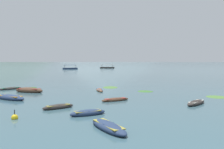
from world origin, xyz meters
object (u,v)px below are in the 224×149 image
Objects in this scene: ferry_1 at (70,68)px; mooring_buoy at (15,118)px; rowboat_0 at (100,90)px; rowboat_1 at (10,97)px; rowboat_6 at (29,90)px; rowboat_3 at (108,127)px; ferry_0 at (107,67)px; rowboat_9 at (115,100)px; rowboat_4 at (10,88)px; rowboat_7 at (58,107)px; rowboat_2 at (88,113)px; rowboat_8 at (196,103)px.

mooring_buoy is (6.80, -106.24, -0.34)m from ferry_1.
ferry_1 is (-13.67, 90.55, 0.32)m from rowboat_0.
rowboat_6 reaches higher than rowboat_1.
rowboat_3 is 20.86m from rowboat_6.
mooring_buoy is (-6.94, 3.20, -0.07)m from rowboat_3.
ferry_0 reaches higher than rowboat_6.
rowboat_0 is at bearing 100.01° from rowboat_9.
rowboat_4 reaches higher than rowboat_0.
rowboat_1 is at bearing -88.11° from ferry_1.
rowboat_6 is at bearing 116.92° from rowboat_7.
rowboat_4 is 0.39× the size of ferry_1.
rowboat_2 is 0.99× the size of rowboat_4.
rowboat_1 is 16.20m from rowboat_3.
rowboat_7 is at bearing -147.95° from rowboat_9.
rowboat_1 reaches higher than rowboat_7.
rowboat_2 is 0.35× the size of ferry_0.
rowboat_2 is 4.25m from rowboat_3.
rowboat_2 is 0.93× the size of rowboat_9.
rowboat_6 is at bearing 118.86° from rowboat_3.
rowboat_2 is 120.18m from ferry_0.
rowboat_6 reaches higher than rowboat_3.
rowboat_9 is 11.00m from mooring_buoy.
rowboat_9 is (1.51, -8.57, 0.01)m from rowboat_0.
rowboat_4 is 17.88m from rowboat_7.
ferry_1 is at bearing 91.89° from rowboat_1.
rowboat_8 is at bearing 3.71° from rowboat_7.
rowboat_1 is at bearing 170.60° from rowboat_9.
rowboat_4 is (-13.90, 21.82, -0.05)m from rowboat_3.
rowboat_7 is 3.48× the size of mooring_buoy.
rowboat_1 is at bearing -70.56° from rowboat_4.
rowboat_6 reaches higher than rowboat_4.
rowboat_7 is at bearing -176.29° from rowboat_8.
rowboat_2 is 5.58m from mooring_buoy.
rowboat_8 is 116.23m from ferry_0.
rowboat_4 is 0.98× the size of rowboat_8.
rowboat_3 reaches higher than rowboat_0.
rowboat_9 is (2.86, 6.31, -0.03)m from rowboat_2.
ferry_1 reaches higher than rowboat_6.
rowboat_8 is 3.78× the size of mooring_buoy.
rowboat_9 is (-8.01, 2.66, -0.02)m from rowboat_8.
ferry_1 reaches higher than rowboat_1.
rowboat_9 is at bearing -79.99° from rowboat_0.
rowboat_3 is 4.78× the size of mooring_buoy.
rowboat_0 is at bearing -94.07° from ferry_0.
ferry_1 is at bearing 92.31° from rowboat_6.
rowboat_6 is 107.04m from ferry_0.
rowboat_0 is 1.09× the size of rowboat_4.
rowboat_2 is at bearing -44.47° from rowboat_7.
rowboat_0 is 105.25m from ferry_0.
rowboat_6 reaches higher than rowboat_8.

